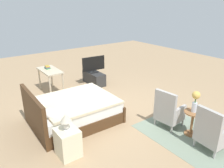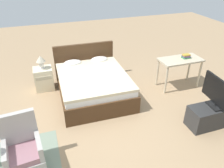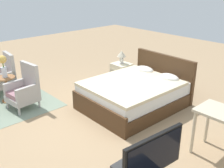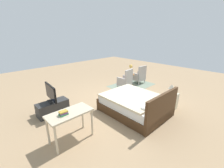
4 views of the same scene
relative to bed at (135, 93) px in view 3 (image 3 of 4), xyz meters
name	(u,v)px [view 3 (image 3 of 4)]	position (x,y,z in m)	size (l,w,h in m)	color
ground_plane	(95,122)	(-0.06, -1.03, -0.30)	(16.00, 16.00, 0.00)	#A38460
floor_rug	(13,100)	(-2.05, -1.78, -0.30)	(2.10, 1.50, 0.01)	gray
bed	(135,93)	(0.00, 0.00, 0.00)	(1.60, 2.02, 0.96)	#472D19
armchair_by_window_left	(4,77)	(-2.59, -1.72, 0.08)	(0.58, 0.58, 0.92)	#ADA8A3
armchair_by_window_right	(24,90)	(-1.51, -1.72, 0.08)	(0.59, 0.59, 0.92)	#ADA8A3
side_table	(7,86)	(-2.05, -1.87, 0.05)	(0.40, 0.40, 0.56)	#936038
flower_vase	(3,64)	(-2.05, -1.87, 0.56)	(0.17, 0.17, 0.48)	silver
nightstand	(121,74)	(-1.08, 0.64, -0.02)	(0.44, 0.41, 0.56)	beige
table_lamp	(122,55)	(-1.08, 0.64, 0.48)	(0.22, 0.22, 0.33)	silver
tv_flatscreen	(154,157)	(1.93, -1.82, 0.43)	(0.23, 0.84, 0.57)	black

